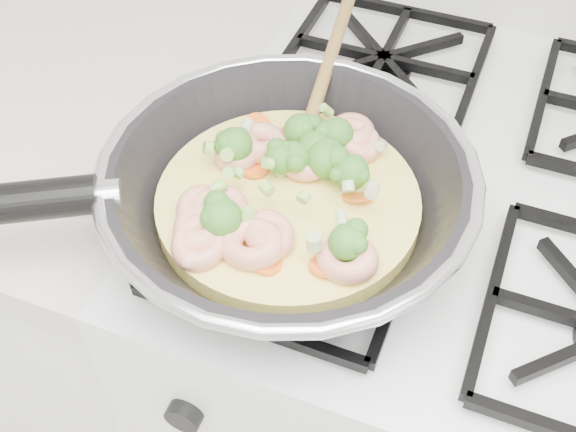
% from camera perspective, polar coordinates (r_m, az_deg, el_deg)
% --- Properties ---
extents(stove, '(0.60, 0.60, 0.92)m').
position_cam_1_polar(stove, '(1.14, 10.32, -13.20)').
color(stove, white).
rests_on(stove, ground).
extents(skillet, '(0.48, 0.49, 0.09)m').
position_cam_1_polar(skillet, '(0.67, -0.43, 1.91)').
color(skillet, black).
rests_on(skillet, stove).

